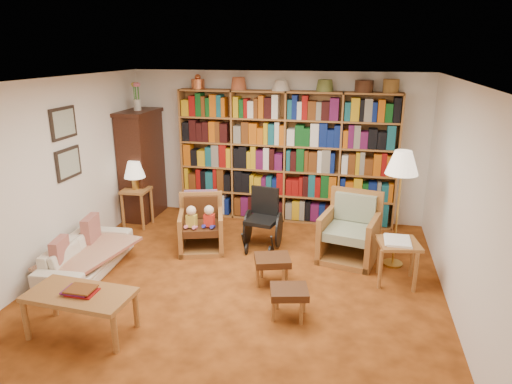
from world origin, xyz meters
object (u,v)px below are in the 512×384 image
(sofa, at_px, (87,255))
(armchair_sage, at_px, (349,233))
(footstool_a, at_px, (272,262))
(side_table_lamp, at_px, (137,199))
(armchair_leather, at_px, (203,226))
(wheelchair, at_px, (263,220))
(floor_lamp, at_px, (402,167))
(coffee_table, at_px, (80,298))
(side_table_papers, at_px, (398,249))
(footstool_b, at_px, (289,294))

(sofa, relative_size, armchair_sage, 1.70)
(footstool_a, bearing_deg, side_table_lamp, 150.03)
(armchair_leather, relative_size, wheelchair, 0.95)
(floor_lamp, xyz_separation_m, coffee_table, (-3.26, -2.34, -0.97))
(side_table_papers, distance_m, footstool_b, 1.62)
(coffee_table, bearing_deg, footstool_b, 20.47)
(armchair_sage, bearing_deg, wheelchair, 175.61)
(sofa, height_order, footstool_b, sofa)
(armchair_sage, relative_size, wheelchair, 1.05)
(side_table_lamp, xyz_separation_m, armchair_sage, (3.47, -0.44, -0.12))
(sofa, bearing_deg, side_table_papers, -85.82)
(side_table_lamp, distance_m, side_table_papers, 4.23)
(sofa, height_order, wheelchair, wheelchair)
(armchair_sage, height_order, footstool_b, armchair_sage)
(floor_lamp, bearing_deg, coffee_table, -144.32)
(armchair_sage, bearing_deg, armchair_leather, -175.66)
(wheelchair, relative_size, floor_lamp, 0.55)
(sofa, bearing_deg, floor_lamp, -78.86)
(floor_lamp, distance_m, footstool_a, 2.07)
(floor_lamp, bearing_deg, sofa, -164.72)
(armchair_sage, bearing_deg, footstool_a, -131.49)
(footstool_a, relative_size, coffee_table, 0.47)
(armchair_sage, distance_m, side_table_papers, 0.90)
(footstool_b, bearing_deg, wheelchair, 110.07)
(side_table_papers, xyz_separation_m, footstool_b, (-1.21, -1.07, -0.18))
(wheelchair, bearing_deg, side_table_lamp, 171.14)
(wheelchair, xyz_separation_m, footstool_b, (0.66, -1.82, -0.12))
(coffee_table, bearing_deg, armchair_leather, 77.20)
(footstool_a, relative_size, footstool_b, 1.10)
(floor_lamp, height_order, footstool_a, floor_lamp)
(armchair_leather, distance_m, coffee_table, 2.39)
(sofa, distance_m, coffee_table, 1.46)
(sofa, xyz_separation_m, armchair_sage, (3.37, 1.23, 0.12))
(side_table_lamp, xyz_separation_m, footstool_a, (2.56, -1.48, -0.17))
(wheelchair, distance_m, coffee_table, 2.93)
(armchair_leather, bearing_deg, side_table_papers, -10.21)
(sofa, xyz_separation_m, coffee_table, (0.73, -1.25, 0.18))
(sofa, xyz_separation_m, footstool_a, (2.46, 0.20, 0.07))
(side_table_papers, bearing_deg, footstool_b, -138.50)
(side_table_lamp, distance_m, armchair_leather, 1.49)
(armchair_sage, height_order, footstool_a, armchair_sage)
(sofa, relative_size, side_table_papers, 2.72)
(side_table_papers, height_order, footstool_a, side_table_papers)
(sofa, bearing_deg, coffee_table, -154.04)
(sofa, bearing_deg, armchair_sage, -74.05)
(floor_lamp, xyz_separation_m, side_table_papers, (-0.00, -0.51, -0.92))
(armchair_leather, relative_size, coffee_table, 0.76)
(footstool_b, bearing_deg, floor_lamp, 52.47)
(armchair_sage, height_order, coffee_table, armchair_sage)
(side_table_lamp, xyz_separation_m, wheelchair, (2.21, -0.34, -0.07))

